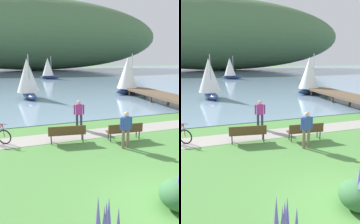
# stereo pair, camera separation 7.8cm
# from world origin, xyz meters

# --- Properties ---
(ground_plane) EXTENTS (200.00, 200.00, 0.00)m
(ground_plane) POSITION_xyz_m (0.00, 0.00, 0.00)
(ground_plane) COLOR #518E42
(bay_water) EXTENTS (180.00, 80.00, 0.04)m
(bay_water) POSITION_xyz_m (0.00, 49.06, 0.02)
(bay_water) COLOR #7A99B2
(bay_water) RESTS_ON ground
(distant_hillside) EXTENTS (82.86, 28.00, 21.75)m
(distant_hillside) POSITION_xyz_m (5.32, 72.18, 10.92)
(distant_hillside) COLOR #4C7047
(distant_hillside) RESTS_ON bay_water
(shoreline_path) EXTENTS (60.00, 1.50, 0.01)m
(shoreline_path) POSITION_xyz_m (0.00, 6.66, 0.01)
(shoreline_path) COLOR #A39E93
(shoreline_path) RESTS_ON ground
(park_bench_near_camera) EXTENTS (1.83, 0.63, 0.88)m
(park_bench_near_camera) POSITION_xyz_m (1.28, 5.23, 0.52)
(park_bench_near_camera) COLOR brown
(park_bench_near_camera) RESTS_ON ground
(park_bench_further_along) EXTENTS (1.85, 0.71, 0.88)m
(park_bench_further_along) POSITION_xyz_m (-1.53, 5.80, 0.52)
(park_bench_further_along) COLOR brown
(park_bench_further_along) RESTS_ON ground
(person_at_shoreline) EXTENTS (0.60, 0.30, 1.71)m
(person_at_shoreline) POSITION_xyz_m (-0.38, 7.63, 0.98)
(person_at_shoreline) COLOR #282D47
(person_at_shoreline) RESTS_ON ground
(person_on_the_grass) EXTENTS (0.61, 0.24, 1.71)m
(person_on_the_grass) POSITION_xyz_m (0.85, 4.30, 0.98)
(person_on_the_grass) COLOR #72604C
(person_on_the_grass) RESTS_ON ground
(echium_bush_beside_closest) EXTENTS (1.06, 1.06, 1.64)m
(echium_bush_beside_closest) POSITION_xyz_m (0.21, -0.02, 0.46)
(echium_bush_beside_closest) COLOR #386B3D
(echium_bush_beside_closest) RESTS_ON ground
(sailboat_nearest_to_shore) EXTENTS (2.50, 3.77, 4.29)m
(sailboat_nearest_to_shore) POSITION_xyz_m (-2.33, 18.89, 2.06)
(sailboat_nearest_to_shore) COLOR navy
(sailboat_nearest_to_shore) RESTS_ON bay_water
(sailboat_mid_bay) EXTENTS (3.91, 2.80, 4.42)m
(sailboat_mid_bay) POSITION_xyz_m (8.32, 18.17, 2.12)
(sailboat_mid_bay) COLOR navy
(sailboat_mid_bay) RESTS_ON bay_water
(sailboat_toward_hillside) EXTENTS (3.75, 2.71, 4.25)m
(sailboat_toward_hillside) POSITION_xyz_m (2.87, 39.39, 2.04)
(sailboat_toward_hillside) COLOR navy
(sailboat_toward_hillside) RESTS_ON bay_water
(pier_dock) EXTENTS (2.40, 10.00, 0.80)m
(pier_dock) POSITION_xyz_m (9.00, 13.06, 0.69)
(pier_dock) COLOR brown
(pier_dock) RESTS_ON ground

